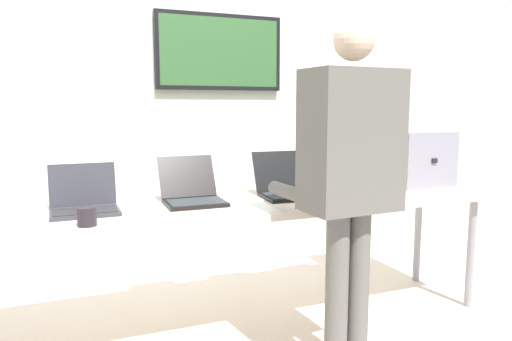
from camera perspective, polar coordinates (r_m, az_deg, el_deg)
name	(u,v)px	position (r m, az deg, el deg)	size (l,w,h in m)	color
ground	(236,333)	(2.97, -2.39, -18.78)	(8.00, 8.00, 0.04)	beige
back_wall	(186,93)	(3.74, -8.32, 9.09)	(8.00, 0.11, 2.78)	beige
workbench	(235,211)	(2.72, -2.48, -4.81)	(3.25, 0.70, 0.76)	beige
equipment_box	(415,158)	(3.49, 18.37, 1.45)	(0.42, 0.38, 0.37)	gray
laptop_station_1	(84,201)	(2.60, -19.78, -3.48)	(0.34, 0.28, 0.24)	#34353D
laptop_station_2	(192,192)	(2.72, -7.62, -2.61)	(0.33, 0.39, 0.25)	black
laptop_station_3	(286,186)	(2.89, 3.60, -1.88)	(0.35, 0.38, 0.26)	black
laptop_station_4	(361,180)	(3.18, 12.44, -1.16)	(0.39, 0.35, 0.27)	#AAB3B6
person	(349,166)	(2.26, 11.07, 0.48)	(0.45, 0.60, 1.69)	#605E56
coffee_mug	(87,217)	(2.31, -19.50, -5.20)	(0.08, 0.08, 0.09)	#282228
paper_sheet	(252,208)	(2.57, -0.43, -4.44)	(0.22, 0.30, 0.00)	white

